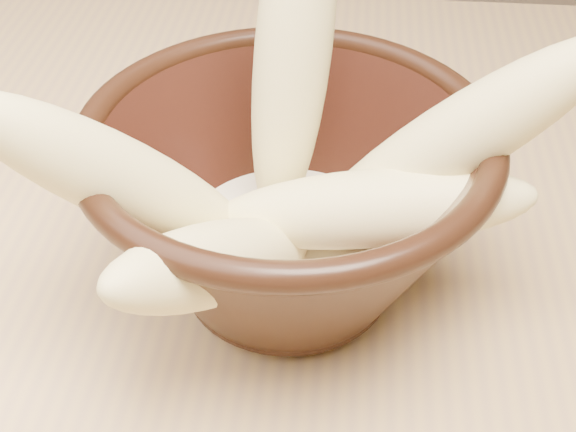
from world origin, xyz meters
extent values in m
cylinder|color=tan|center=(0.54, 0.34, 0.35)|extent=(0.05, 0.05, 0.71)
cylinder|color=black|center=(0.24, -0.03, 0.76)|extent=(0.10, 0.10, 0.01)
cylinder|color=black|center=(0.24, -0.03, 0.78)|extent=(0.10, 0.10, 0.01)
torus|color=black|center=(0.24, -0.03, 0.87)|extent=(0.23, 0.23, 0.02)
cylinder|color=#F3E4C3|center=(0.24, -0.03, 0.79)|extent=(0.13, 0.13, 0.02)
ellipsoid|color=#E8DB89|center=(0.24, 0.01, 0.90)|extent=(0.07, 0.11, 0.22)
ellipsoid|color=#E8DB89|center=(0.16, -0.08, 0.86)|extent=(0.16, 0.12, 0.16)
ellipsoid|color=#E8DB89|center=(0.32, -0.03, 0.87)|extent=(0.18, 0.06, 0.17)
ellipsoid|color=#E8DB89|center=(0.28, -0.05, 0.84)|extent=(0.18, 0.05, 0.08)
ellipsoid|color=#E8DB89|center=(0.21, -0.10, 0.84)|extent=(0.12, 0.16, 0.11)
camera|label=1|loc=(0.27, -0.39, 1.11)|focal=50.00mm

